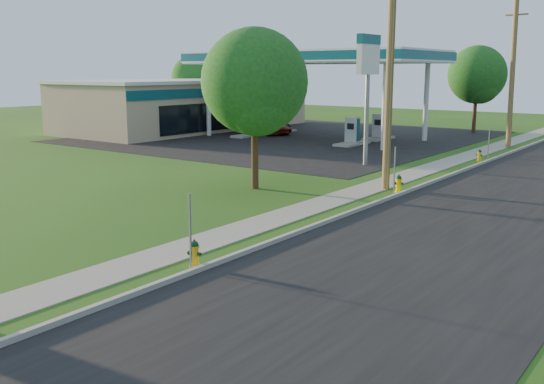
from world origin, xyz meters
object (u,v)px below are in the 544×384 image
Objects in this scene: fuel_pump_sw at (280,124)px; fuel_pump_se at (379,130)px; utility_pole_mid at (390,72)px; fuel_pump_ne at (352,135)px; tree_back at (193,79)px; fuel_pump_nw at (249,127)px; hydrant_near at (194,254)px; tree_lot at (478,77)px; price_pylon at (368,62)px; tree_verge at (255,86)px; utility_pole_far at (512,74)px; hydrant_far at (479,155)px; hydrant_mid at (399,184)px; car_red at (266,126)px.

fuel_pump_sw is 1.00× the size of fuel_pump_se.
fuel_pump_ne is at bearing 124.40° from utility_pole_mid.
tree_back reaches higher than fuel_pump_sw.
hydrant_near is (18.66, -25.57, -0.36)m from fuel_pump_nw.
fuel_pump_ne is at bearing -107.31° from tree_lot.
price_pylon is 32.78m from tree_back.
fuel_pump_nw is 21.39m from tree_verge.
hydrant_near is at bearing -88.58° from utility_pole_far.
fuel_pump_ne is 9.83m from hydrant_far.
fuel_pump_nw is 0.49× the size of tree_back.
tree_verge is at bearing -74.91° from fuel_pump_ne.
tree_lot is at bearing 101.96° from hydrant_mid.
price_pylon is at bearing 86.02° from tree_verge.
fuel_pump_nw is at bearing 126.12° from hydrant_near.
tree_lot reaches higher than fuel_pump_se.
car_red is (-13.21, -10.67, -3.83)m from tree_lot.
tree_verge is at bearing -93.98° from price_pylon.
fuel_pump_nw is 0.47× the size of tree_verge.
utility_pole_mid reaches higher than tree_verge.
fuel_pump_nw and fuel_pump_sw have the same top height.
hydrant_mid is (18.64, -13.30, -0.35)m from fuel_pump_nw.
utility_pole_far reaches higher than tree_lot.
fuel_pump_se is at bearing 117.63° from utility_pole_mid.
hydrant_near is 33.67m from car_red.
fuel_pump_sw is at bearing 180.00° from fuel_pump_se.
price_pylon is 8.86m from tree_verge.
fuel_pump_nw is 1.00× the size of fuel_pump_se.
hydrant_near is at bearing -69.31° from fuel_pump_ne.
tree_back is 8.50× the size of hydrant_mid.
utility_pole_far is at bearing 90.00° from utility_pole_mid.
fuel_pump_se is 0.66× the size of car_red.
utility_pole_far is 19.03m from fuel_pump_nw.
tree_lot is at bearing 65.79° from fuel_pump_se.
tree_lot reaches higher than hydrant_near.
hydrant_mid reaches higher than hydrant_far.
tree_lot is (13.06, 13.03, 3.79)m from fuel_pump_nw.
hydrant_near is (9.66, -25.57, -0.36)m from fuel_pump_ne.
tree_verge reaches higher than fuel_pump_se.
utility_pole_mid is 25.05m from fuel_pump_sw.
fuel_pump_se is 4.20× the size of hydrant_mid.
car_red is at bearing -24.53° from tree_back.
hydrant_near reaches higher than hydrant_far.
tree_back is (-32.28, 3.85, -0.63)m from utility_pole_far.
tree_lot is 1.44× the size of car_red.
fuel_pump_se is at bearing -114.21° from tree_lot.
hydrant_near is (5.60, -38.59, -4.14)m from tree_lot.
hydrant_far is at bearing 90.75° from hydrant_mid.
price_pylon is 1.01× the size of tree_verge.
utility_pole_far is at bearing 92.31° from hydrant_mid.
hydrant_mid is (5.58, -26.33, -4.14)m from tree_lot.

